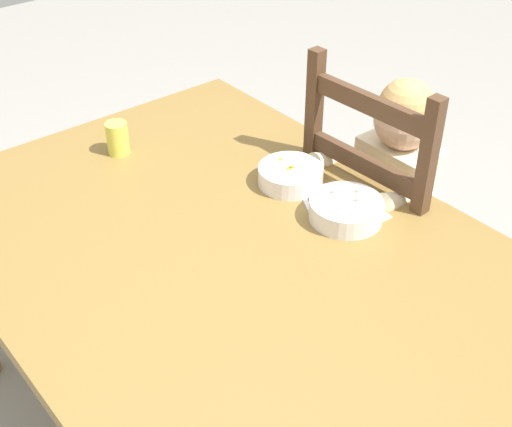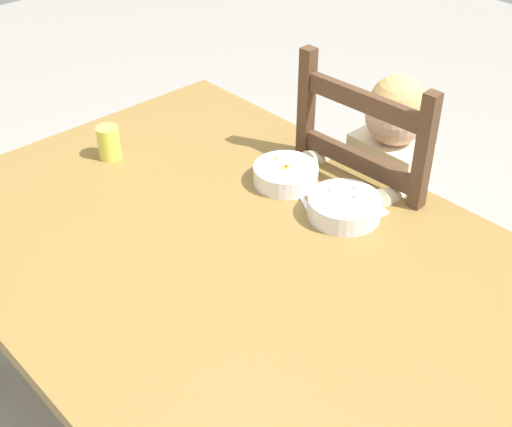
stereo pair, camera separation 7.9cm
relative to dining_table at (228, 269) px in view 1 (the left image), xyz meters
name	(u,v)px [view 1 (the left image)]	position (x,y,z in m)	size (l,w,h in m)	color
dining_table	(228,269)	(0.00, 0.00, 0.00)	(1.52, 1.08, 0.70)	olive
dining_chair	(385,230)	(0.00, 0.58, -0.16)	(0.44, 0.44, 1.02)	#4C3220
child_figure	(389,187)	(0.00, 0.58, 0.00)	(0.32, 0.31, 0.95)	beige
bowl_of_peas	(346,209)	(0.10, 0.29, 0.11)	(0.18, 0.18, 0.05)	white
bowl_of_carrots	(290,175)	(-0.10, 0.29, 0.10)	(0.17, 0.17, 0.05)	white
spoon	(302,192)	(-0.05, 0.28, 0.08)	(0.13, 0.08, 0.01)	silver
drinking_cup	(118,138)	(-0.54, 0.02, 0.13)	(0.06, 0.06, 0.09)	#DAD54C
paper_napkin	(350,211)	(0.09, 0.32, 0.08)	(0.16, 0.14, 0.00)	white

